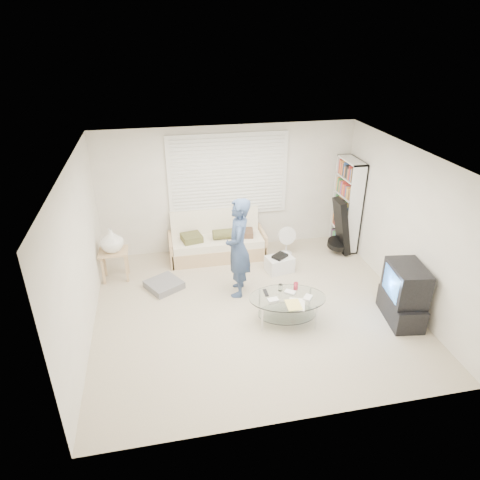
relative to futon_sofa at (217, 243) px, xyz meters
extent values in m
plane|color=tan|center=(0.30, -1.87, -0.30)|extent=(5.00, 5.00, 0.00)
cube|color=beige|center=(0.30, 0.38, 0.95)|extent=(5.00, 0.02, 2.50)
cube|color=beige|center=(0.30, -4.12, 0.95)|extent=(5.00, 0.02, 2.50)
cube|color=beige|center=(-2.20, -1.87, 0.95)|extent=(0.02, 4.50, 2.50)
cube|color=beige|center=(2.80, -1.87, 0.95)|extent=(0.02, 4.50, 2.50)
cube|color=white|center=(0.30, -1.87, 2.20)|extent=(5.00, 4.50, 0.02)
cube|color=white|center=(0.30, 0.35, 1.25)|extent=(2.32, 0.06, 1.62)
cube|color=black|center=(0.30, 0.34, 1.25)|extent=(2.20, 0.01, 1.50)
cube|color=silver|center=(0.30, 0.31, 1.25)|extent=(2.16, 0.04, 1.50)
cube|color=silver|center=(0.30, 0.33, 1.25)|extent=(2.32, 0.08, 1.62)
cube|color=tan|center=(0.00, -0.04, -0.15)|extent=(1.81, 0.72, 0.29)
cube|color=beige|center=(0.00, -0.06, 0.06)|extent=(1.74, 0.67, 0.14)
cube|color=beige|center=(0.00, 0.25, 0.33)|extent=(1.74, 0.20, 0.56)
cube|color=tan|center=(-0.91, -0.04, -0.05)|extent=(0.05, 0.72, 0.51)
cube|color=tan|center=(0.90, -0.04, -0.05)|extent=(0.05, 0.72, 0.51)
cube|color=#454A24|center=(-0.50, -0.09, 0.20)|extent=(0.43, 0.43, 0.13)
cylinder|color=#454A24|center=(0.14, -0.12, 0.24)|extent=(0.45, 0.20, 0.20)
cube|color=#463323|center=(0.54, -0.06, 0.19)|extent=(0.38, 0.38, 0.11)
cube|color=slate|center=(-1.09, -0.96, -0.24)|extent=(0.74, 0.74, 0.12)
cube|color=tan|center=(-1.92, -0.47, 0.25)|extent=(0.50, 0.40, 0.04)
cube|color=tan|center=(-2.12, -0.63, -0.03)|extent=(0.04, 0.04, 0.54)
cube|color=tan|center=(-1.72, -0.63, -0.03)|extent=(0.04, 0.04, 0.54)
cube|color=tan|center=(-2.12, -0.32, -0.03)|extent=(0.04, 0.04, 0.54)
cube|color=tan|center=(-1.72, -0.32, -0.03)|extent=(0.04, 0.04, 0.54)
imported|color=white|center=(-1.92, -0.47, 0.48)|extent=(0.40, 0.40, 0.42)
cube|color=white|center=(2.63, -0.08, 0.62)|extent=(0.29, 0.78, 1.85)
cube|color=black|center=(2.43, -0.37, 0.29)|extent=(0.34, 0.41, 1.14)
cylinder|color=black|center=(2.38, -0.37, -0.08)|extent=(0.41, 0.42, 0.18)
cylinder|color=white|center=(1.37, -0.19, -0.28)|extent=(0.24, 0.24, 0.03)
cylinder|color=white|center=(1.37, -0.19, -0.13)|extent=(0.03, 0.03, 0.31)
cylinder|color=white|center=(1.37, -0.19, 0.12)|extent=(0.37, 0.15, 0.36)
cylinder|color=white|center=(1.37, -0.19, 0.12)|extent=(0.10, 0.06, 0.09)
cube|color=white|center=(1.05, -0.80, -0.15)|extent=(0.54, 0.43, 0.29)
cube|color=black|center=(1.05, -0.80, 0.02)|extent=(0.33, 0.32, 0.05)
cube|color=black|center=(2.50, -2.58, -0.11)|extent=(0.57, 0.91, 0.38)
cube|color=black|center=(2.50, -2.58, 0.36)|extent=(0.57, 0.78, 0.55)
cube|color=#4D9CEB|center=(2.27, -2.55, 0.36)|extent=(0.09, 0.55, 0.42)
ellipsoid|color=silver|center=(0.74, -2.28, 0.13)|extent=(1.26, 0.90, 0.02)
ellipsoid|color=silver|center=(0.74, -2.28, -0.17)|extent=(0.96, 0.69, 0.01)
cylinder|color=silver|center=(0.31, -2.46, -0.10)|extent=(0.03, 0.03, 0.41)
cylinder|color=silver|center=(1.11, -2.57, -0.10)|extent=(0.03, 0.03, 0.41)
cylinder|color=silver|center=(0.37, -1.99, -0.10)|extent=(0.03, 0.03, 0.41)
cylinder|color=silver|center=(1.17, -2.11, -0.10)|extent=(0.03, 0.03, 0.41)
cube|color=white|center=(0.50, -2.33, 0.15)|extent=(0.17, 0.13, 0.04)
cube|color=white|center=(0.81, -2.18, 0.15)|extent=(0.19, 0.18, 0.04)
cube|color=white|center=(1.03, -2.38, 0.15)|extent=(0.18, 0.19, 0.04)
cylinder|color=silver|center=(0.68, -2.08, 0.19)|extent=(0.07, 0.07, 0.11)
cylinder|color=#DE3956|center=(0.93, -2.09, 0.20)|extent=(0.07, 0.07, 0.12)
cube|color=black|center=(0.44, -2.11, 0.15)|extent=(0.05, 0.18, 0.02)
cube|color=white|center=(0.82, -2.49, 0.14)|extent=(0.33, 0.38, 0.01)
cube|color=#E8D166|center=(0.76, -2.50, 0.15)|extent=(0.23, 0.30, 0.01)
imported|color=navy|center=(0.16, -1.35, 0.56)|extent=(0.54, 0.70, 1.72)
camera|label=1|loc=(-1.04, -7.43, 3.84)|focal=32.00mm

